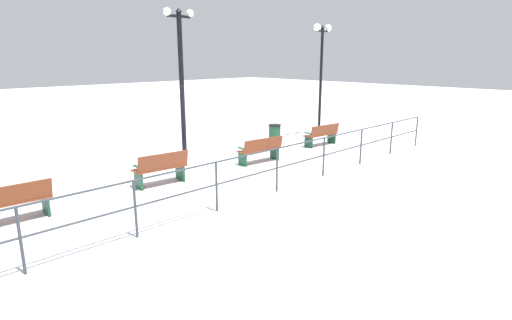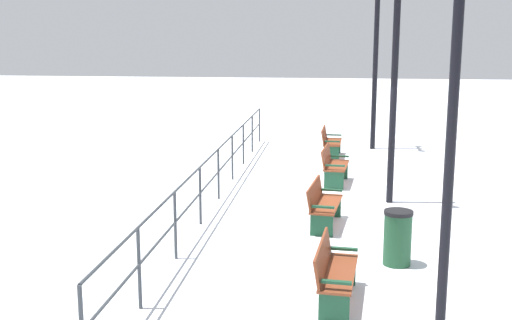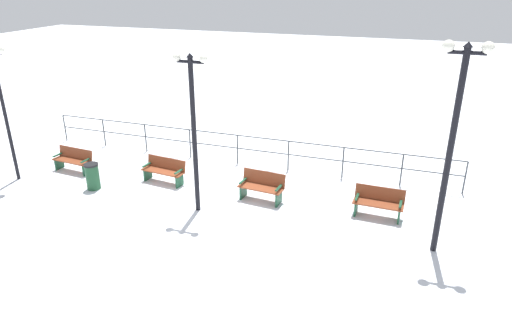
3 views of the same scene
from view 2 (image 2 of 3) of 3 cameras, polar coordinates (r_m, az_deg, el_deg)
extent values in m
plane|color=white|center=(14.07, 6.94, -3.76)|extent=(80.00, 80.00, 0.00)
cube|color=brown|center=(8.88, 7.38, -9.91)|extent=(0.56, 1.53, 0.04)
cube|color=brown|center=(8.82, 5.98, -8.55)|extent=(0.23, 1.50, 0.39)
cube|color=#19472D|center=(8.36, 6.96, -12.85)|extent=(0.39, 0.08, 0.42)
cube|color=#19472D|center=(9.56, 7.68, -9.72)|extent=(0.39, 0.08, 0.42)
cube|color=#19472D|center=(8.23, 7.15, -10.74)|extent=(0.39, 0.10, 0.04)
cube|color=#19472D|center=(9.44, 7.85, -7.84)|extent=(0.39, 0.10, 0.04)
cube|color=brown|center=(12.25, 6.30, -3.92)|extent=(0.63, 1.55, 0.04)
cube|color=brown|center=(12.22, 5.25, -2.91)|extent=(0.28, 1.51, 0.39)
cube|color=#19472D|center=(11.68, 5.86, -5.76)|extent=(0.41, 0.10, 0.43)
cube|color=#19472D|center=(12.93, 6.66, -4.11)|extent=(0.41, 0.10, 0.43)
cube|color=#19472D|center=(11.59, 5.99, -4.18)|extent=(0.42, 0.12, 0.04)
cube|color=#19472D|center=(12.84, 6.78, -2.67)|extent=(0.42, 0.12, 0.04)
cube|color=brown|center=(15.69, 7.18, -0.49)|extent=(0.64, 1.45, 0.04)
cube|color=brown|center=(15.67, 6.27, 0.38)|extent=(0.24, 1.41, 0.43)
cube|color=#19472D|center=(15.15, 6.94, -1.79)|extent=(0.46, 0.09, 0.46)
cube|color=#19472D|center=(16.32, 7.37, -0.86)|extent=(0.46, 0.09, 0.46)
cube|color=#19472D|center=(15.07, 7.05, -0.50)|extent=(0.46, 0.11, 0.04)
cube|color=#19472D|center=(16.25, 7.47, 0.34)|extent=(0.46, 0.11, 0.04)
cube|color=brown|center=(19.17, 6.83, 1.60)|extent=(0.56, 1.45, 0.04)
cube|color=brown|center=(19.15, 6.09, 2.26)|extent=(0.16, 1.43, 0.40)
cube|color=#19472D|center=(18.60, 6.72, 0.61)|extent=(0.45, 0.07, 0.44)
cube|color=#19472D|center=(19.81, 6.90, 1.25)|extent=(0.45, 0.07, 0.44)
cube|color=#19472D|center=(18.54, 6.80, 1.65)|extent=(0.45, 0.09, 0.04)
cube|color=#19472D|center=(19.75, 6.98, 2.23)|extent=(0.45, 0.09, 0.04)
cylinder|color=black|center=(7.15, 16.83, -0.54)|extent=(0.11, 0.11, 4.42)
cylinder|color=black|center=(13.88, 12.15, 5.45)|extent=(0.14, 0.14, 4.56)
cylinder|color=black|center=(20.51, 10.57, 8.10)|extent=(0.16, 0.16, 5.15)
cylinder|color=#383D42|center=(8.70, -10.36, -9.49)|extent=(0.05, 0.05, 1.12)
cylinder|color=#383D42|center=(10.47, -7.19, -5.82)|extent=(0.05, 0.05, 1.12)
cylinder|color=#383D42|center=(12.30, -4.99, -3.20)|extent=(0.05, 0.05, 1.12)
cylinder|color=#383D42|center=(14.16, -3.36, -1.27)|extent=(0.05, 0.05, 1.12)
cylinder|color=#383D42|center=(16.04, -2.12, 0.21)|extent=(0.05, 0.05, 1.12)
cylinder|color=#383D42|center=(17.93, -1.13, 1.39)|extent=(0.05, 0.05, 1.12)
cylinder|color=#383D42|center=(19.83, -0.34, 2.33)|extent=(0.05, 0.05, 1.12)
cylinder|color=#383D42|center=(21.74, 0.32, 3.11)|extent=(0.05, 0.05, 1.12)
cylinder|color=#383D42|center=(14.05, -3.39, 0.96)|extent=(0.04, 15.57, 0.04)
cylinder|color=#383D42|center=(14.15, -3.36, -1.05)|extent=(0.04, 15.57, 0.04)
cylinder|color=#1E4C2D|center=(10.42, 12.48, -6.93)|extent=(0.44, 0.44, 0.82)
cylinder|color=black|center=(10.30, 12.58, -4.59)|extent=(0.46, 0.46, 0.06)
camera|label=1|loc=(22.94, -17.07, 10.01)|focal=29.13mm
camera|label=3|loc=(23.14, 40.83, 16.15)|focal=32.22mm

